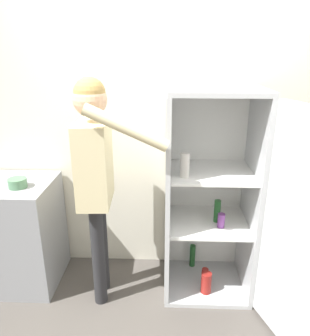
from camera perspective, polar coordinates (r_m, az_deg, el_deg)
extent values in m
cube|color=silver|center=(2.81, 2.38, 6.42)|extent=(7.00, 0.06, 2.55)
cube|color=#B7BABC|center=(3.07, 8.58, -18.92)|extent=(0.69, 0.61, 0.04)
cube|color=#B7BABC|center=(2.41, 10.61, 13.21)|extent=(0.69, 0.61, 0.04)
cube|color=white|center=(2.90, 8.83, -2.45)|extent=(0.69, 0.03, 1.61)
cube|color=#B7BABC|center=(2.61, 2.31, -4.76)|extent=(0.04, 0.61, 1.61)
cube|color=#B7BABC|center=(2.70, 16.44, -4.80)|extent=(0.03, 0.61, 1.61)
cube|color=white|center=(2.74, 9.21, -9.29)|extent=(0.62, 0.54, 0.02)
cube|color=white|center=(2.56, 9.74, -0.71)|extent=(0.62, 0.54, 0.02)
cube|color=#B7BABC|center=(2.22, 24.08, -11.42)|extent=(0.27, 0.67, 1.61)
cylinder|color=#1E5123|center=(3.14, 6.54, -14.91)|extent=(0.05, 0.05, 0.21)
cylinder|color=maroon|center=(2.88, 8.89, -19.13)|extent=(0.09, 0.09, 0.18)
cylinder|color=beige|center=(2.37, 5.20, 0.52)|extent=(0.07, 0.07, 0.18)
cylinder|color=#723884|center=(2.64, 11.45, -8.95)|extent=(0.06, 0.06, 0.11)
cylinder|color=maroon|center=(2.98, 8.67, -18.09)|extent=(0.06, 0.06, 0.14)
cylinder|color=#1E5123|center=(2.69, 10.78, -7.38)|extent=(0.05, 0.05, 0.19)
cylinder|color=#262628|center=(2.79, -9.31, -12.94)|extent=(0.10, 0.10, 0.85)
cylinder|color=#262628|center=(2.66, -9.83, -14.83)|extent=(0.10, 0.10, 0.85)
cube|color=beige|center=(2.40, -10.54, 0.81)|extent=(0.24, 0.41, 0.61)
sphere|color=#DBAD89|center=(2.30, -11.26, 11.62)|extent=(0.23, 0.23, 0.23)
sphere|color=#AD894C|center=(2.29, -11.33, 12.64)|extent=(0.22, 0.22, 0.22)
cylinder|color=beige|center=(2.62, -9.70, 1.78)|extent=(0.08, 0.08, 0.57)
cylinder|color=beige|center=(2.07, -5.06, 6.97)|extent=(0.55, 0.11, 0.31)
cube|color=gray|center=(3.07, -22.77, -10.42)|extent=(0.66, 0.60, 0.92)
cylinder|color=#517F5B|center=(2.75, -22.82, -2.42)|extent=(0.14, 0.14, 0.07)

